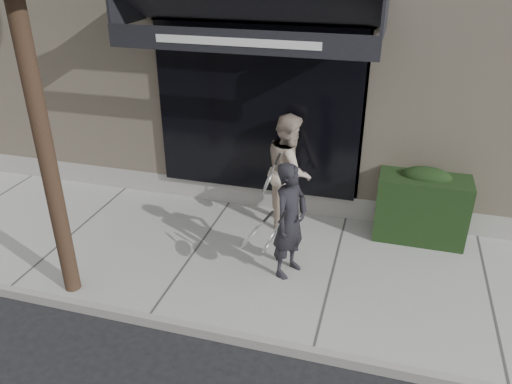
% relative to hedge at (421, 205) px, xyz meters
% --- Properties ---
extents(ground, '(80.00, 80.00, 0.00)m').
position_rel_hedge_xyz_m(ground, '(-1.10, -1.25, -0.66)').
color(ground, black).
rests_on(ground, ground).
extents(sidewalk, '(20.00, 3.00, 0.12)m').
position_rel_hedge_xyz_m(sidewalk, '(-1.10, -1.25, -0.60)').
color(sidewalk, gray).
rests_on(sidewalk, ground).
extents(curb, '(20.00, 0.10, 0.14)m').
position_rel_hedge_xyz_m(curb, '(-1.10, -2.80, -0.59)').
color(curb, gray).
rests_on(curb, ground).
extents(building_facade, '(14.30, 8.04, 5.64)m').
position_rel_hedge_xyz_m(building_facade, '(-1.11, 3.71, 2.08)').
color(building_facade, '#B7A58C').
rests_on(building_facade, ground).
extents(hedge, '(1.30, 0.70, 1.14)m').
position_rel_hedge_xyz_m(hedge, '(0.00, 0.00, 0.00)').
color(hedge, black).
rests_on(hedge, sidewalk).
extents(pedestrian_front, '(0.83, 0.86, 1.60)m').
position_rel_hedge_xyz_m(pedestrian_front, '(-1.69, -1.44, 0.26)').
color(pedestrian_front, black).
rests_on(pedestrian_front, sidewalk).
extents(pedestrian_back, '(0.86, 1.00, 1.77)m').
position_rel_hedge_xyz_m(pedestrian_back, '(-2.01, -0.05, 0.35)').
color(pedestrian_back, '#BBA795').
rests_on(pedestrian_back, sidewalk).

